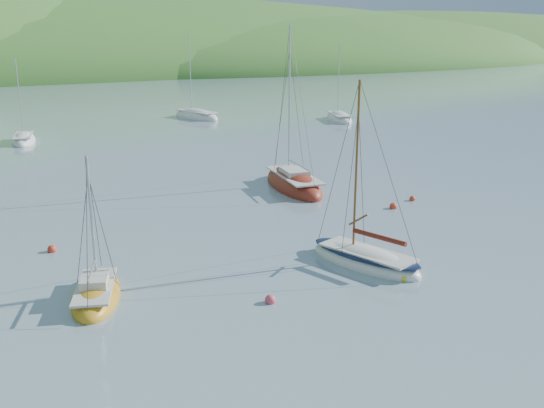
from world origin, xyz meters
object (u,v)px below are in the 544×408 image
sloop_red (294,185)px  distant_sloop_b (196,117)px  daysailer_white (365,260)px  sailboat_yellow (96,295)px  distant_sloop_a (24,141)px  distant_sloop_d (339,119)px

sloop_red → distant_sloop_b: bearing=88.9°
daysailer_white → distant_sloop_b: bearing=60.1°
sailboat_yellow → distant_sloop_a: (2.39, 41.24, -0.01)m
sloop_red → distant_sloop_b: 37.82m
sloop_red → sailboat_yellow: sloop_red is taller
distant_sloop_a → distant_sloop_b: distant_sloop_b is taller
distant_sloop_a → sailboat_yellow: bearing=-81.8°
sailboat_yellow → distant_sloop_a: distant_sloop_a is taller
daysailer_white → sailboat_yellow: bearing=152.7°
distant_sloop_d → daysailer_white: bearing=-103.5°
sailboat_yellow → distant_sloop_a: size_ratio=0.74×
sailboat_yellow → distant_sloop_b: 54.88m
daysailer_white → sailboat_yellow: (-12.40, 2.31, -0.05)m
sloop_red → distant_sloop_a: size_ratio=1.37×
daysailer_white → distant_sloop_b: (11.97, 51.48, -0.03)m
daysailer_white → distant_sloop_d: distant_sloop_d is taller
daysailer_white → sloop_red: size_ratio=0.76×
sailboat_yellow → distant_sloop_a: bearing=106.4°
daysailer_white → sloop_red: 15.10m
daysailer_white → sloop_red: bearing=55.8°
sailboat_yellow → sloop_red: bearing=55.3°
sloop_red → distant_sloop_d: bearing=59.9°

